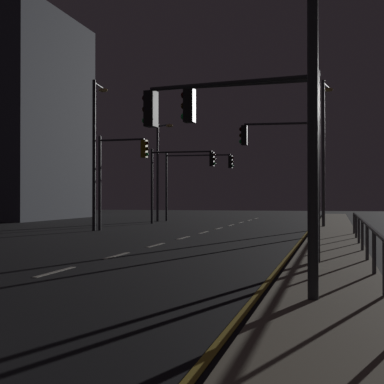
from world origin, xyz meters
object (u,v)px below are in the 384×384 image
object	(u,v)px
traffic_light_near_left	(283,152)
street_lamp_median	(160,163)
traffic_light_mid_right	(180,170)
street_lamp_corner	(324,140)
traffic_light_near_right	(230,128)
traffic_light_far_center	(120,164)
traffic_light_overhead_east	(254,129)
street_lamp_far_end	(309,28)
street_lamp_across_street	(96,142)
traffic_light_far_right	(196,172)

from	to	relation	value
traffic_light_near_left	street_lamp_median	xyz separation A→B (m)	(-10.42, 13.54, 0.43)
traffic_light_mid_right	street_lamp_corner	bearing A→B (deg)	-19.75
traffic_light_near_right	traffic_light_far_center	distance (m)	17.34
traffic_light_overhead_east	traffic_light_far_center	world-z (taller)	traffic_light_far_center
street_lamp_far_end	street_lamp_across_street	xyz separation A→B (m)	(-12.33, 18.98, 0.14)
traffic_light_far_right	traffic_light_far_center	size ratio (longest dim) A/B	1.02
traffic_light_mid_right	street_lamp_median	xyz separation A→B (m)	(-2.49, 3.31, 0.72)
traffic_light_overhead_east	street_lamp_across_street	xyz separation A→B (m)	(-10.62, 13.56, 1.18)
traffic_light_mid_right	street_lamp_median	size ratio (longest dim) A/B	0.71
street_lamp_far_end	traffic_light_mid_right	bearing A→B (deg)	109.74
traffic_light_far_right	traffic_light_overhead_east	bearing A→B (deg)	-72.99
traffic_light_near_right	street_lamp_far_end	distance (m)	4.78
traffic_light_mid_right	street_lamp_far_end	world-z (taller)	street_lamp_far_end
traffic_light_overhead_east	street_lamp_corner	size ratio (longest dim) A/B	0.59
street_lamp_far_end	traffic_light_far_center	bearing A→B (deg)	119.77
traffic_light_far_center	street_lamp_corner	size ratio (longest dim) A/B	0.61
traffic_light_overhead_east	traffic_light_mid_right	world-z (taller)	same
traffic_light_far_right	traffic_light_far_center	world-z (taller)	traffic_light_far_right
traffic_light_far_center	street_lamp_corner	world-z (taller)	street_lamp_corner
traffic_light_near_right	traffic_light_near_left	xyz separation A→B (m)	(0.14, 13.29, 0.39)
street_lamp_across_street	street_lamp_corner	xyz separation A→B (m)	(12.13, 5.18, 0.29)
street_lamp_corner	traffic_light_far_center	bearing A→B (deg)	-154.67
traffic_light_far_center	street_lamp_across_street	size ratio (longest dim) A/B	0.63
traffic_light_near_right	traffic_light_mid_right	bearing A→B (deg)	108.31
street_lamp_across_street	street_lamp_corner	distance (m)	13.19
street_lamp_median	traffic_light_mid_right	bearing A→B (deg)	-53.04
street_lamp_across_street	traffic_light_mid_right	bearing A→B (deg)	74.45
traffic_light_near_right	street_lamp_far_end	bearing A→B (deg)	-62.65
traffic_light_far_right	street_lamp_corner	distance (m)	12.57
street_lamp_far_end	street_lamp_corner	world-z (taller)	street_lamp_corner
traffic_light_overhead_east	street_lamp_across_street	world-z (taller)	street_lamp_across_street
street_lamp_across_street	street_lamp_far_end	bearing A→B (deg)	-56.99
traffic_light_far_center	traffic_light_far_right	bearing A→B (deg)	85.38
traffic_light_far_right	traffic_light_near_left	size ratio (longest dim) A/B	0.98
traffic_light_mid_right	street_lamp_across_street	world-z (taller)	street_lamp_across_street
traffic_light_far_center	traffic_light_overhead_east	bearing A→B (deg)	-56.03
traffic_light_overhead_east	traffic_light_near_right	bearing A→B (deg)	-108.16
street_lamp_median	street_lamp_far_end	bearing A→B (deg)	-68.16
traffic_light_near_right	traffic_light_far_center	xyz separation A→B (m)	(-8.78, 14.96, 0.04)
traffic_light_overhead_east	traffic_light_far_right	distance (m)	27.88
traffic_light_overhead_east	traffic_light_near_left	world-z (taller)	traffic_light_near_left
traffic_light_overhead_east	street_lamp_far_end	xyz separation A→B (m)	(1.71, -5.42, 1.04)
traffic_light_far_center	street_lamp_median	bearing A→B (deg)	97.17
traffic_light_near_left	street_lamp_corner	world-z (taller)	street_lamp_corner
traffic_light_mid_right	traffic_light_near_right	size ratio (longest dim) A/B	1.08
traffic_light_far_center	street_lamp_corner	xyz separation A→B (m)	(10.72, 5.07, 1.55)
street_lamp_far_end	street_lamp_across_street	bearing A→B (deg)	123.01
traffic_light_mid_right	traffic_light_near_right	xyz separation A→B (m)	(7.79, -23.52, -0.11)
street_lamp_across_street	traffic_light_far_right	bearing A→B (deg)	79.34
traffic_light_overhead_east	street_lamp_median	bearing A→B (deg)	112.73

